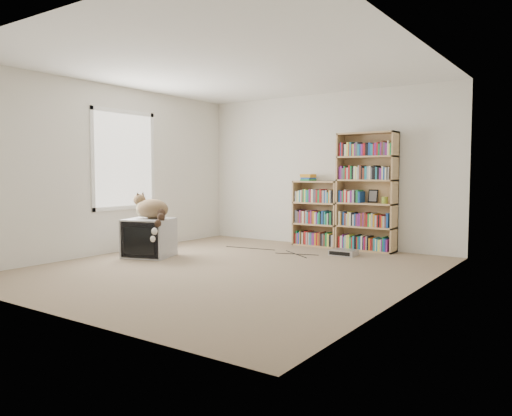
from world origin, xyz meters
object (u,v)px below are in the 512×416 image
Objects in this scene: bookcase_short at (317,216)px; cat at (153,212)px; crt_tv at (149,238)px; bookcase_tall at (367,195)px; dvd_player at (344,252)px.

cat is at bearing -121.89° from bookcase_short.
bookcase_tall is (2.34, 2.32, 0.59)m from crt_tv.
bookcase_tall reaches higher than bookcase_short.
crt_tv reaches higher than dvd_player.
cat is 2.83m from dvd_player.
dvd_player is at bearing 17.96° from crt_tv.
crt_tv is at bearing -122.60° from bookcase_short.
bookcase_tall is (2.29, 2.30, 0.21)m from cat.
crt_tv is 0.43× the size of bookcase_tall.
cat is 2.71m from bookcase_short.
cat is 0.72× the size of bookcase_short.
bookcase_short is 2.88× the size of dvd_player.
cat is (0.05, 0.02, 0.38)m from crt_tv.
crt_tv is 2.76m from bookcase_short.
bookcase_tall reaches higher than cat.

